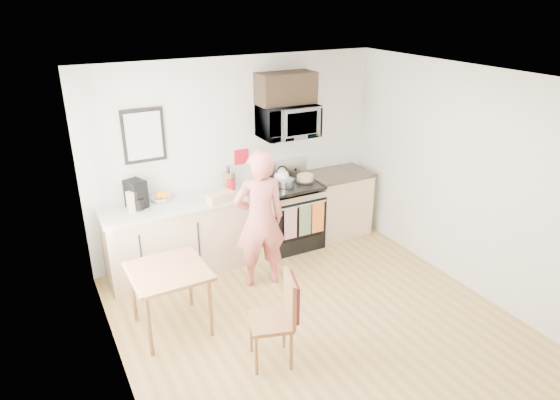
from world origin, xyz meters
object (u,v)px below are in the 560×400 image
chair (284,307)px  cake (305,178)px  microwave (287,121)px  range (291,216)px  dining_table (169,277)px  person (260,220)px

chair → cake: 2.53m
microwave → cake: microwave is taller
chair → range: bearing=76.1°
range → dining_table: (-2.03, -1.10, 0.20)m
dining_table → person: bearing=17.6°
microwave → dining_table: 2.62m
chair → dining_table: bearing=146.4°
microwave → dining_table: microwave is taller
person → dining_table: 1.30m
person → dining_table: size_ratio=2.22×
cake → microwave: bearing=150.5°
dining_table → cake: 2.52m
microwave → person: (-0.81, -0.82, -0.91)m
person → cake: bearing=-136.9°
range → person: bearing=-138.7°
chair → cake: bearing=71.6°
microwave → chair: 2.75m
range → person: 1.15m
person → cake: person is taller
microwave → range: bearing=-89.9°
dining_table → cake: bearing=25.7°
range → person: (-0.81, -0.71, 0.41)m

